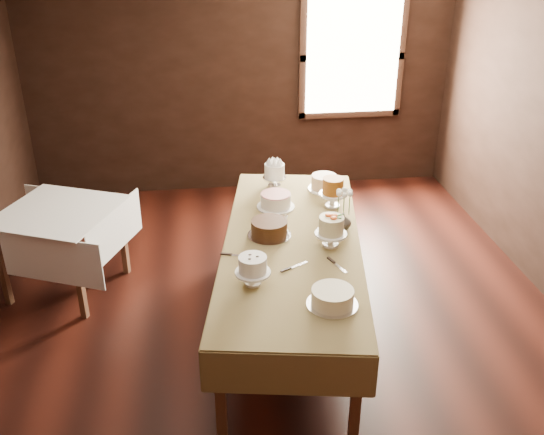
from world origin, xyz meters
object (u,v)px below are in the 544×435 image
Objects in this scene: cake_swirl at (253,272)px; cake_caramel at (333,194)px; cake_server_e at (242,256)px; cake_meringue at (274,176)px; cake_flowers at (331,233)px; cake_cream at (332,298)px; side_table at (59,220)px; cake_server_d at (335,222)px; cake_lattice at (276,201)px; cake_server_c at (285,219)px; cake_server_b at (340,268)px; cake_chocolate at (269,229)px; flower_vase at (343,221)px; cake_server_a at (299,265)px; display_table at (292,248)px; cake_speckled at (324,183)px.

cake_caramel is at bearing 54.90° from cake_swirl.
cake_caramel is 1.15× the size of cake_server_e.
cake_flowers reaches higher than cake_meringue.
cake_caramel is 1.50m from cake_cream.
cake_server_d is (2.34, -0.59, 0.13)m from side_table.
cake_flowers reaches higher than cake_lattice.
cake_flowers reaches higher than cake_server_c.
cake_flowers is 0.80m from cake_cream.
cake_cream reaches higher than cake_server_b.
cake_lattice is 1.37× the size of cake_server_c.
cake_flowers is at bearing -25.03° from cake_chocolate.
cake_lattice reaches higher than cake_server_e.
cake_meringue is 0.89m from cake_server_d.
flower_vase is (-0.01, -0.43, -0.05)m from cake_caramel.
cake_flowers is at bearing 78.70° from cake_cream.
cake_caramel is 1.14m from cake_server_e.
cake_server_b is (-0.16, -1.02, -0.11)m from cake_caramel.
flower_vase is at bearing 58.73° from cake_flowers.
cake_chocolate reaches higher than cake_server_d.
side_table is at bearing 117.95° from cake_server_a.
cake_lattice is 0.96× the size of cake_cream.
cake_meringue reaches higher than side_table.
cake_server_c is 0.42m from cake_server_d.
cake_meringue reaches higher than display_table.
side_table is 2.41m from cake_caramel.
cake_chocolate reaches higher than cake_cream.
side_table is 2.43m from cake_flowers.
cake_server_b is 0.62m from flower_vase.
cake_server_b is (0.64, 0.13, -0.10)m from cake_swirl.
cake_server_c is at bearing -14.17° from side_table.
display_table is 1.08m from cake_meringue.
cake_cream is (0.13, -0.88, 0.12)m from display_table.
cake_lattice is 1.37× the size of cake_server_e.
cake_server_a is at bearing -126.86° from cake_server_b.
cake_lattice is at bearing 114.49° from cake_flowers.
flower_vase is at bearing 73.31° from cake_cream.
cake_server_b is (-0.16, -1.39, -0.06)m from cake_speckled.
cake_lattice is at bearing 176.12° from cake_server_b.
cake_flowers reaches higher than cake_speckled.
display_table is at bearing -33.40° from cake_chocolate.
display_table is 0.36m from cake_server_a.
cake_speckled is 0.72m from cake_server_c.
side_table is 1.96m from cake_meringue.
cake_speckled is 1.10× the size of cake_flowers.
cake_server_c reaches higher than side_table.
cake_lattice is at bearing 28.58° from cake_server_c.
cake_server_d is at bearing 27.85° from cake_server_a.
side_table is 1.91m from cake_lattice.
cake_caramel is 1.15× the size of cake_server_c.
cake_server_a is 0.76m from cake_server_d.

